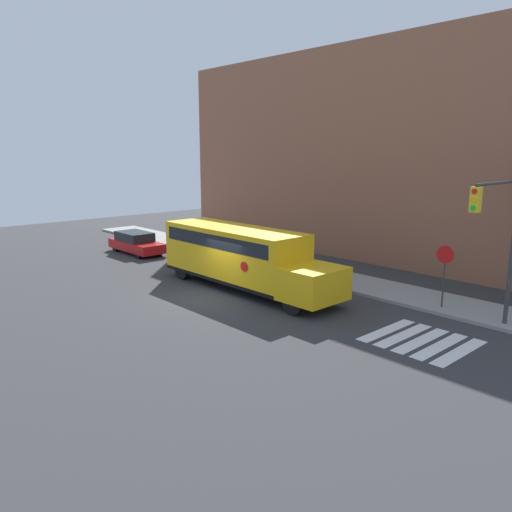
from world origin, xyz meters
name	(u,v)px	position (x,y,z in m)	size (l,w,h in m)	color
ground_plane	(215,297)	(0.00, 0.00, 0.00)	(60.00, 60.00, 0.00)	#333335
sidewalk_strip	(310,273)	(0.00, 6.50, 0.07)	(44.00, 3.00, 0.15)	gray
building_backdrop	(384,154)	(0.00, 13.00, 6.38)	(32.00, 4.00, 12.75)	#935B42
crosswalk_stripes	(421,341)	(9.20, 2.00, 0.00)	(3.30, 3.20, 0.01)	white
school_bus	(241,254)	(-0.31, 1.82, 1.68)	(10.29, 2.57, 2.94)	yellow
parked_car	(136,243)	(-11.51, 2.42, 0.69)	(4.63, 1.74, 1.38)	red
stop_sign	(444,267)	(7.98, 5.75, 1.85)	(0.74, 0.10, 2.77)	#38383A
traffic_light	(502,231)	(10.59, 4.47, 3.81)	(0.28, 3.67, 5.74)	#38383A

